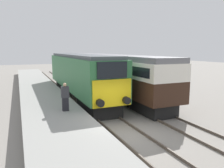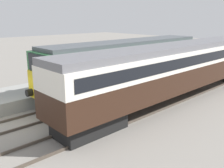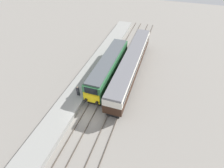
# 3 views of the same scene
# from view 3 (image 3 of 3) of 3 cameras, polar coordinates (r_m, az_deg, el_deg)

# --- Properties ---
(ground_plane) EXTENTS (120.00, 120.00, 0.00)m
(ground_plane) POSITION_cam_3_polar(r_m,az_deg,el_deg) (25.02, -8.15, -10.53)
(ground_plane) COLOR gray
(platform_left) EXTENTS (3.50, 50.00, 0.80)m
(platform_left) POSITION_cam_3_polar(r_m,az_deg,el_deg) (30.91, -7.65, 2.57)
(platform_left) COLOR gray
(platform_left) RESTS_ON ground_plane
(rails_near_track) EXTENTS (1.51, 60.00, 0.14)m
(rails_near_track) POSITION_cam_3_polar(r_m,az_deg,el_deg) (27.99, -3.93, -2.88)
(rails_near_track) COLOR #4C4238
(rails_near_track) RESTS_ON ground_plane
(rails_far_track) EXTENTS (1.50, 60.00, 0.14)m
(rails_far_track) POSITION_cam_3_polar(r_m,az_deg,el_deg) (27.20, 2.77, -4.44)
(rails_far_track) COLOR #4C4238
(rails_far_track) RESTS_ON ground_plane
(locomotive) EXTENTS (2.70, 14.96, 3.97)m
(locomotive) POSITION_cam_3_polar(r_m,az_deg,el_deg) (29.63, -1.17, 5.48)
(locomotive) COLOR black
(locomotive) RESTS_ON ground_plane
(passenger_carriage) EXTENTS (2.75, 21.55, 3.89)m
(passenger_carriage) POSITION_cam_3_polar(r_m,az_deg,el_deg) (30.58, 6.30, 6.85)
(passenger_carriage) COLOR black
(passenger_carriage) RESTS_ON ground_plane
(person_on_platform) EXTENTS (0.44, 0.26, 1.67)m
(person_on_platform) POSITION_cam_3_polar(r_m,az_deg,el_deg) (26.46, -11.07, -2.24)
(person_on_platform) COLOR black
(person_on_platform) RESTS_ON platform_left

